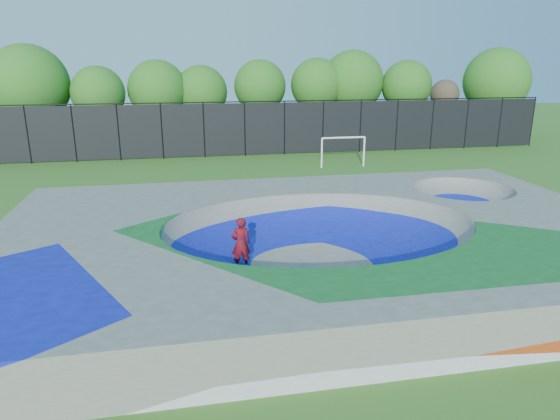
# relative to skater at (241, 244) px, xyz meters

# --- Properties ---
(ground) EXTENTS (120.00, 120.00, 0.00)m
(ground) POSITION_rel_skater_xyz_m (2.80, 0.09, -0.93)
(ground) COLOR #34651C
(ground) RESTS_ON ground
(skate_deck) EXTENTS (22.00, 14.00, 1.50)m
(skate_deck) POSITION_rel_skater_xyz_m (2.80, 0.09, -0.18)
(skate_deck) COLOR gray
(skate_deck) RESTS_ON ground
(skater) EXTENTS (0.73, 0.53, 1.86)m
(skater) POSITION_rel_skater_xyz_m (0.00, 0.00, 0.00)
(skater) COLOR red
(skater) RESTS_ON ground
(skateboard) EXTENTS (0.79, 0.27, 0.05)m
(skateboard) POSITION_rel_skater_xyz_m (0.00, 0.00, -0.90)
(skateboard) COLOR black
(skateboard) RESTS_ON ground
(soccer_goal) EXTENTS (3.08, 0.12, 2.03)m
(soccer_goal) POSITION_rel_skater_xyz_m (8.75, 15.86, 0.48)
(soccer_goal) COLOR white
(soccer_goal) RESTS_ON ground
(fence) EXTENTS (48.09, 0.09, 4.04)m
(fence) POSITION_rel_skater_xyz_m (2.80, 21.09, 1.17)
(fence) COLOR black
(fence) RESTS_ON ground
(treeline) EXTENTS (53.11, 7.59, 8.12)m
(treeline) POSITION_rel_skater_xyz_m (3.20, 26.43, 3.92)
(treeline) COLOR #472D23
(treeline) RESTS_ON ground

